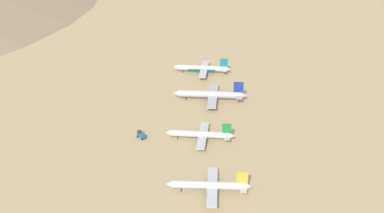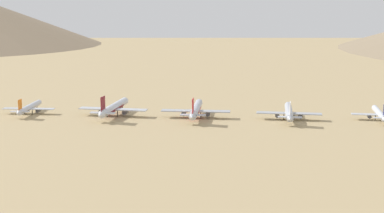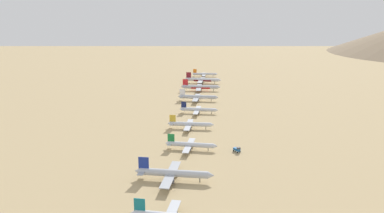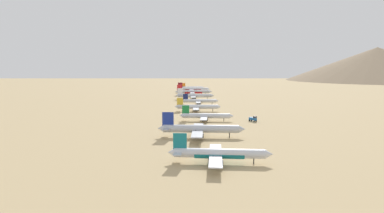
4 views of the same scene
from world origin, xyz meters
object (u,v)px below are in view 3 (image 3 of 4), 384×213
at_px(parked_jet_1, 173,173).
at_px(parked_jet_8, 204,74).
at_px(parked_jet_3, 190,124).
at_px(parked_jet_5, 198,97).
at_px(parked_jet_6, 200,87).
at_px(parked_jet_4, 198,110).
at_px(parked_jet_2, 190,145).
at_px(parked_jet_7, 202,80).
at_px(service_truck, 237,149).

height_order(parked_jet_1, parked_jet_8, parked_jet_1).
bearing_deg(parked_jet_3, parked_jet_5, 92.42).
bearing_deg(parked_jet_1, parked_jet_6, 92.17).
relative_size(parked_jet_3, parked_jet_4, 1.05).
bearing_deg(parked_jet_2, parked_jet_8, 93.25).
height_order(parked_jet_5, parked_jet_8, parked_jet_5).
height_order(parked_jet_4, parked_jet_7, parked_jet_7).
xyz_separation_m(parked_jet_3, parked_jet_8, (-10.42, 248.86, -0.17)).
bearing_deg(parked_jet_1, parked_jet_3, 91.55).
relative_size(parked_jet_5, service_truck, 8.14).
distance_m(parked_jet_2, parked_jet_4, 97.41).
bearing_deg(parked_jet_5, service_truck, -73.60).
distance_m(parked_jet_1, parked_jet_3, 100.24).
bearing_deg(parked_jet_4, parked_jet_3, -92.02).
xyz_separation_m(parked_jet_5, parked_jet_7, (-4.54, 99.68, 0.46)).
bearing_deg(parked_jet_2, service_truck, -1.33).
xyz_separation_m(parked_jet_4, service_truck, (37.64, -98.06, -1.58)).
xyz_separation_m(parked_jet_3, parked_jet_6, (-6.78, 150.49, 0.80)).
distance_m(parked_jet_1, parked_jet_6, 250.87).
xyz_separation_m(parked_jet_5, parked_jet_6, (-2.63, 52.10, 0.36)).
relative_size(parked_jet_5, parked_jet_6, 0.92).
relative_size(parked_jet_1, parked_jet_6, 0.98).
bearing_deg(parked_jet_8, parked_jet_7, -88.05).
height_order(parked_jet_2, parked_jet_3, parked_jet_3).
relative_size(parked_jet_2, parked_jet_4, 1.01).
height_order(parked_jet_6, service_truck, parked_jet_6).
xyz_separation_m(parked_jet_2, parked_jet_8, (-16.89, 297.51, -0.02)).
xyz_separation_m(parked_jet_1, parked_jet_8, (-13.14, 349.06, -0.92)).
distance_m(parked_jet_6, service_truck, 205.17).
relative_size(parked_jet_1, parked_jet_7, 0.96).
relative_size(parked_jet_1, parked_jet_2, 1.24).
distance_m(parked_jet_1, parked_jet_4, 148.85).
bearing_deg(parked_jet_8, parked_jet_3, -87.60).
relative_size(parked_jet_4, parked_jet_6, 0.78).
bearing_deg(parked_jet_4, parked_jet_6, 94.77).
distance_m(parked_jet_7, parked_jet_8, 50.84).
xyz_separation_m(parked_jet_4, parked_jet_6, (-8.50, 101.84, 0.98)).
height_order(parked_jet_3, parked_jet_4, parked_jet_3).
bearing_deg(parked_jet_5, parked_jet_8, 92.39).
xyz_separation_m(parked_jet_4, parked_jet_7, (-10.41, 149.42, 1.08)).
bearing_deg(parked_jet_3, parked_jet_7, 92.51).
xyz_separation_m(parked_jet_1, parked_jet_3, (-2.72, 100.20, -0.75)).
bearing_deg(parked_jet_7, parked_jet_1, -87.81).
relative_size(parked_jet_4, parked_jet_5, 0.85).
bearing_deg(parked_jet_5, parked_jet_3, -87.58).
bearing_deg(service_truck, parked_jet_6, 103.00).
bearing_deg(service_truck, parked_jet_2, 178.67).
bearing_deg(parked_jet_4, parked_jet_7, 93.99).
height_order(parked_jet_1, parked_jet_6, parked_jet_6).
bearing_deg(parked_jet_6, parked_jet_7, 92.30).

